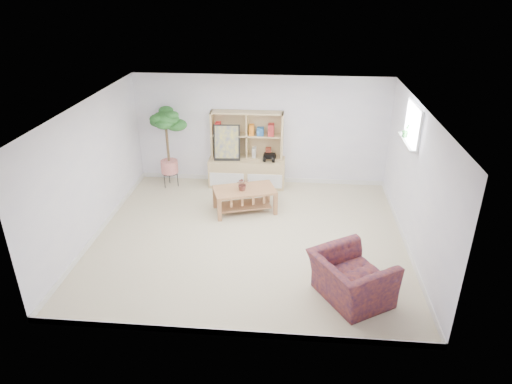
# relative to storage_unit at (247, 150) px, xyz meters

# --- Properties ---
(floor) EXTENTS (5.50, 5.00, 0.01)m
(floor) POSITION_rel_storage_unit_xyz_m (0.29, -2.24, -0.83)
(floor) COLOR #C7BB8C
(floor) RESTS_ON ground
(ceiling) EXTENTS (5.50, 5.00, 0.01)m
(ceiling) POSITION_rel_storage_unit_xyz_m (0.29, -2.24, 1.57)
(ceiling) COLOR white
(ceiling) RESTS_ON walls
(walls) EXTENTS (5.51, 5.01, 2.40)m
(walls) POSITION_rel_storage_unit_xyz_m (0.29, -2.24, 0.37)
(walls) COLOR silver
(walls) RESTS_ON floor
(baseboard) EXTENTS (5.50, 5.00, 0.10)m
(baseboard) POSITION_rel_storage_unit_xyz_m (0.29, -2.24, -0.78)
(baseboard) COLOR white
(baseboard) RESTS_ON floor
(window) EXTENTS (0.10, 0.98, 0.68)m
(window) POSITION_rel_storage_unit_xyz_m (3.02, -1.64, 1.17)
(window) COLOR silver
(window) RESTS_ON walls
(window_sill) EXTENTS (0.14, 1.00, 0.04)m
(window_sill) POSITION_rel_storage_unit_xyz_m (2.96, -1.64, 0.85)
(window_sill) COLOR white
(window_sill) RESTS_ON walls
(storage_unit) EXTENTS (1.66, 0.56, 1.66)m
(storage_unit) POSITION_rel_storage_unit_xyz_m (0.00, 0.00, 0.00)
(storage_unit) COLOR tan
(storage_unit) RESTS_ON floor
(poster) EXTENTS (0.57, 0.17, 0.78)m
(poster) POSITION_rel_storage_unit_xyz_m (-0.42, -0.08, 0.18)
(poster) COLOR yellow
(poster) RESTS_ON storage_unit
(toy_truck) EXTENTS (0.38, 0.28, 0.19)m
(toy_truck) POSITION_rel_storage_unit_xyz_m (0.50, -0.05, -0.11)
(toy_truck) COLOR black
(toy_truck) RESTS_ON storage_unit
(coffee_table) EXTENTS (1.32, 0.99, 0.48)m
(coffee_table) POSITION_rel_storage_unit_xyz_m (0.09, -1.24, -0.59)
(coffee_table) COLOR #A26A4A
(coffee_table) RESTS_ON floor
(table_plant) EXTENTS (0.29, 0.26, 0.27)m
(table_plant) POSITION_rel_storage_unit_xyz_m (0.06, -1.30, -0.21)
(table_plant) COLOR #104E12
(table_plant) RESTS_ON coffee_table
(floor_tree) EXTENTS (0.71, 0.71, 1.76)m
(floor_tree) POSITION_rel_storage_unit_xyz_m (-1.69, -0.19, 0.05)
(floor_tree) COLOR #1C501B
(floor_tree) RESTS_ON floor
(armchair) EXTENTS (1.35, 1.39, 0.79)m
(armchair) POSITION_rel_storage_unit_xyz_m (1.91, -3.80, -0.44)
(armchair) COLOR #131137
(armchair) RESTS_ON floor
(sill_plant) EXTENTS (0.16, 0.15, 0.25)m
(sill_plant) POSITION_rel_storage_unit_xyz_m (2.96, -1.43, 0.99)
(sill_plant) COLOR #1C501B
(sill_plant) RESTS_ON window_sill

